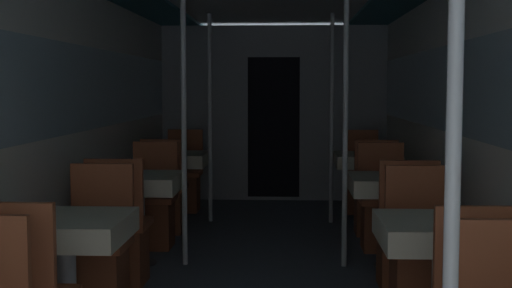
% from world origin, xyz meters
% --- Properties ---
extents(wall_left, '(0.05, 10.38, 2.16)m').
position_xyz_m(wall_left, '(-1.41, 3.79, 1.13)').
color(wall_left, silver).
rests_on(wall_left, ground_plane).
extents(wall_right, '(0.05, 10.38, 2.16)m').
position_xyz_m(wall_right, '(1.41, 3.79, 1.13)').
color(wall_right, silver).
rests_on(wall_right, ground_plane).
extents(bulkhead_far, '(2.77, 0.09, 2.16)m').
position_xyz_m(bulkhead_far, '(0.00, 7.85, 1.08)').
color(bulkhead_far, gray).
rests_on(bulkhead_far, ground_plane).
extents(dining_table_left_1, '(0.66, 0.66, 0.72)m').
position_xyz_m(dining_table_left_1, '(-1.00, 2.74, 0.61)').
color(dining_table_left_1, '#4C4C51').
rests_on(dining_table_left_1, ground_plane).
extents(chair_left_far_1, '(0.40, 0.40, 0.92)m').
position_xyz_m(chair_left_far_1, '(-1.00, 3.34, 0.29)').
color(chair_left_far_1, brown).
rests_on(chair_left_far_1, ground_plane).
extents(dining_table_left_2, '(0.66, 0.66, 0.72)m').
position_xyz_m(dining_table_left_2, '(-1.00, 4.57, 0.61)').
color(dining_table_left_2, '#4C4C51').
rests_on(dining_table_left_2, ground_plane).
extents(chair_left_near_2, '(0.40, 0.40, 0.92)m').
position_xyz_m(chair_left_near_2, '(-1.00, 3.96, 0.29)').
color(chair_left_near_2, brown).
rests_on(chair_left_near_2, ground_plane).
extents(chair_left_far_2, '(0.40, 0.40, 0.92)m').
position_xyz_m(chair_left_far_2, '(-1.00, 5.17, 0.29)').
color(chair_left_far_2, brown).
rests_on(chair_left_far_2, ground_plane).
extents(support_pole_left_2, '(0.04, 0.04, 2.16)m').
position_xyz_m(support_pole_left_2, '(-0.63, 4.57, 1.08)').
color(support_pole_left_2, silver).
rests_on(support_pole_left_2, ground_plane).
extents(dining_table_left_3, '(0.66, 0.66, 0.72)m').
position_xyz_m(dining_table_left_3, '(-1.00, 6.39, 0.61)').
color(dining_table_left_3, '#4C4C51').
rests_on(dining_table_left_3, ground_plane).
extents(chair_left_near_3, '(0.40, 0.40, 0.92)m').
position_xyz_m(chair_left_near_3, '(-1.00, 5.79, 0.29)').
color(chair_left_near_3, brown).
rests_on(chair_left_near_3, ground_plane).
extents(chair_left_far_3, '(0.40, 0.40, 0.92)m').
position_xyz_m(chair_left_far_3, '(-1.00, 7.00, 0.29)').
color(chair_left_far_3, brown).
rests_on(chair_left_far_3, ground_plane).
extents(support_pole_left_3, '(0.04, 0.04, 2.16)m').
position_xyz_m(support_pole_left_3, '(-0.63, 6.39, 1.08)').
color(support_pole_left_3, silver).
rests_on(support_pole_left_3, ground_plane).
extents(support_pole_right_0, '(0.04, 0.04, 2.16)m').
position_xyz_m(support_pole_right_0, '(0.63, 0.91, 1.08)').
color(support_pole_right_0, silver).
rests_on(support_pole_right_0, ground_plane).
extents(dining_table_right_1, '(0.66, 0.66, 0.72)m').
position_xyz_m(dining_table_right_1, '(1.00, 2.74, 0.61)').
color(dining_table_right_1, '#4C4C51').
rests_on(dining_table_right_1, ground_plane).
extents(chair_right_far_1, '(0.40, 0.40, 0.92)m').
position_xyz_m(chair_right_far_1, '(1.00, 3.34, 0.29)').
color(chair_right_far_1, brown).
rests_on(chair_right_far_1, ground_plane).
extents(dining_table_right_2, '(0.66, 0.66, 0.72)m').
position_xyz_m(dining_table_right_2, '(1.00, 4.57, 0.61)').
color(dining_table_right_2, '#4C4C51').
rests_on(dining_table_right_2, ground_plane).
extents(chair_right_near_2, '(0.40, 0.40, 0.92)m').
position_xyz_m(chair_right_near_2, '(1.00, 3.96, 0.29)').
color(chair_right_near_2, brown).
rests_on(chair_right_near_2, ground_plane).
extents(chair_right_far_2, '(0.40, 0.40, 0.92)m').
position_xyz_m(chair_right_far_2, '(1.00, 5.17, 0.29)').
color(chair_right_far_2, brown).
rests_on(chair_right_far_2, ground_plane).
extents(support_pole_right_2, '(0.04, 0.04, 2.16)m').
position_xyz_m(support_pole_right_2, '(0.63, 4.57, 1.08)').
color(support_pole_right_2, silver).
rests_on(support_pole_right_2, ground_plane).
extents(dining_table_right_3, '(0.66, 0.66, 0.72)m').
position_xyz_m(dining_table_right_3, '(1.00, 6.39, 0.61)').
color(dining_table_right_3, '#4C4C51').
rests_on(dining_table_right_3, ground_plane).
extents(chair_right_near_3, '(0.40, 0.40, 0.92)m').
position_xyz_m(chair_right_near_3, '(1.00, 5.79, 0.29)').
color(chair_right_near_3, brown).
rests_on(chair_right_near_3, ground_plane).
extents(chair_right_far_3, '(0.40, 0.40, 0.92)m').
position_xyz_m(chair_right_far_3, '(1.00, 7.00, 0.29)').
color(chair_right_far_3, brown).
rests_on(chair_right_far_3, ground_plane).
extents(support_pole_right_3, '(0.04, 0.04, 2.16)m').
position_xyz_m(support_pole_right_3, '(0.63, 6.39, 1.08)').
color(support_pole_right_3, silver).
rests_on(support_pole_right_3, ground_plane).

